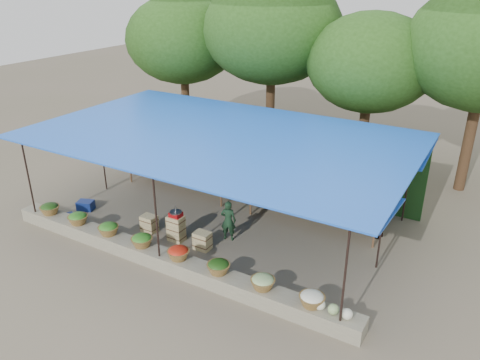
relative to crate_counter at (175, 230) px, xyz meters
The scene contains 16 objects.
ground 1.66m from the crate_counter, 70.64° to the left, with size 60.00×60.00×0.00m, color #67614C.
stone_curb 1.33m from the crate_counter, 65.99° to the right, with size 10.60×0.55×0.40m, color #6D6957.
stall_canopy 2.91m from the crate_counter, 71.49° to the left, with size 10.80×6.60×2.82m.
produce_baskets 1.31m from the crate_counter, 70.05° to the right, with size 8.98×0.58×0.34m.
netting_backdrop 4.81m from the crate_counter, 83.43° to the left, with size 10.60×0.06×2.50m, color #224D1B.
tree_row 8.86m from the crate_counter, 82.21° to the left, with size 16.51×5.50×7.12m.
fruit_table_left 3.50m from the crate_counter, 124.04° to the left, with size 4.21×0.95×0.93m.
fruit_table_right 4.21m from the crate_counter, 43.45° to the left, with size 4.21×0.95×0.93m.
crate_counter is the anchor object (origin of this frame).
weighing_scale 0.55m from the crate_counter, ahead, with size 0.34×0.34×0.36m.
vendor_seated 1.54m from the crate_counter, 32.03° to the left, with size 0.44×0.29×1.21m, color #17331E.
customer_left 5.49m from the crate_counter, 133.01° to the left, with size 0.89×0.69×1.82m, color slate.
customer_mid 4.22m from the crate_counter, 59.08° to the left, with size 1.09×0.63×1.68m, color slate.
customer_right 5.86m from the crate_counter, 33.00° to the left, with size 1.02×0.42×1.74m, color slate.
blue_crate_front 3.51m from the crate_counter, 165.93° to the right, with size 0.45×0.33×0.27m, color navy.
blue_crate_back 3.68m from the crate_counter, behind, with size 0.50×0.36×0.30m, color navy.
Camera 1 is at (6.89, -10.60, 7.01)m, focal length 35.00 mm.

